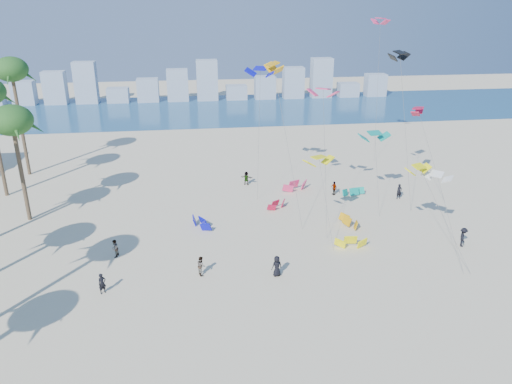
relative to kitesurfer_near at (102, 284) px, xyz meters
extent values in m
plane|color=beige|center=(9.41, -8.61, -0.80)|extent=(220.00, 220.00, 0.00)
plane|color=navy|center=(9.41, 63.39, -0.80)|extent=(220.00, 220.00, 0.00)
imported|color=black|center=(0.00, 0.00, 0.00)|extent=(0.70, 0.65, 1.61)
imported|color=gray|center=(7.29, 1.68, -0.01)|extent=(0.79, 0.90, 1.58)
imported|color=black|center=(13.15, 0.70, 0.05)|extent=(0.95, 0.76, 1.71)
imported|color=gray|center=(22.38, 16.78, -0.03)|extent=(0.74, 0.98, 1.55)
imported|color=black|center=(30.16, 3.40, 0.07)|extent=(1.04, 1.30, 1.75)
imported|color=gray|center=(13.13, 21.22, -0.01)|extent=(1.54, 1.05, 1.59)
imported|color=black|center=(29.04, 14.67, 0.03)|extent=(0.65, 0.47, 1.67)
imported|color=gray|center=(0.18, 5.53, -0.03)|extent=(0.76, 0.88, 1.54)
cylinder|color=#595959|center=(18.35, 5.85, 2.93)|extent=(0.85, 3.27, 7.47)
cylinder|color=#595959|center=(19.06, 9.31, 5.47)|extent=(0.54, 5.76, 12.55)
cylinder|color=#595959|center=(25.29, 12.07, 3.09)|extent=(0.13, 2.97, 7.79)
cylinder|color=#595959|center=(15.84, 10.66, 6.59)|extent=(2.37, 4.13, 14.79)
cylinder|color=#595959|center=(28.14, 12.80, 6.93)|extent=(1.69, 3.03, 15.48)
cylinder|color=#595959|center=(27.74, 1.86, 2.39)|extent=(0.31, 5.74, 6.40)
cylinder|color=#595959|center=(14.16, 18.14, 5.94)|extent=(0.82, 3.30, 13.49)
cylinder|color=#595959|center=(32.16, 14.67, 4.00)|extent=(3.02, 2.87, 9.61)
cylinder|color=#595959|center=(27.20, 1.86, 2.76)|extent=(2.48, 6.02, 7.13)
cylinder|color=#595959|center=(31.07, 28.69, 8.20)|extent=(0.03, 2.25, 18.00)
cylinder|color=brown|center=(-9.20, 14.39, 4.17)|extent=(0.40, 0.40, 9.95)
ellipsoid|color=#22571E|center=(-9.20, 14.39, 9.15)|extent=(3.80, 3.80, 2.85)
cylinder|color=brown|center=(-13.12, 28.39, 5.58)|extent=(0.40, 0.40, 12.76)
ellipsoid|color=#22571E|center=(-13.12, 28.39, 11.95)|extent=(3.80, 3.80, 2.85)
cube|color=#9EADBF|center=(-26.39, 73.39, 1.60)|extent=(4.40, 3.00, 4.80)
cube|color=#9EADBF|center=(-20.19, 73.39, 2.50)|extent=(4.40, 3.00, 6.60)
cube|color=#9EADBF|center=(-13.99, 73.39, 3.40)|extent=(4.40, 3.00, 8.40)
cube|color=#9EADBF|center=(-7.79, 73.39, 0.70)|extent=(4.40, 3.00, 3.00)
cube|color=#9EADBF|center=(-1.59, 73.39, 1.60)|extent=(4.40, 3.00, 4.80)
cube|color=#9EADBF|center=(4.61, 73.39, 2.50)|extent=(4.40, 3.00, 6.60)
cube|color=#9EADBF|center=(10.81, 73.39, 3.40)|extent=(4.40, 3.00, 8.40)
cube|color=#9EADBF|center=(17.01, 73.39, 0.70)|extent=(4.40, 3.00, 3.00)
cube|color=#9EADBF|center=(23.21, 73.39, 1.60)|extent=(4.40, 3.00, 4.80)
cube|color=#9EADBF|center=(29.41, 73.39, 2.50)|extent=(4.40, 3.00, 6.60)
cube|color=#9EADBF|center=(35.61, 73.39, 3.40)|extent=(4.40, 3.00, 8.40)
cube|color=#9EADBF|center=(41.81, 73.39, 0.70)|extent=(4.40, 3.00, 3.00)
cube|color=#9EADBF|center=(48.01, 73.39, 1.60)|extent=(4.40, 3.00, 4.80)
camera|label=1|loc=(7.09, -32.34, 19.53)|focal=34.52mm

